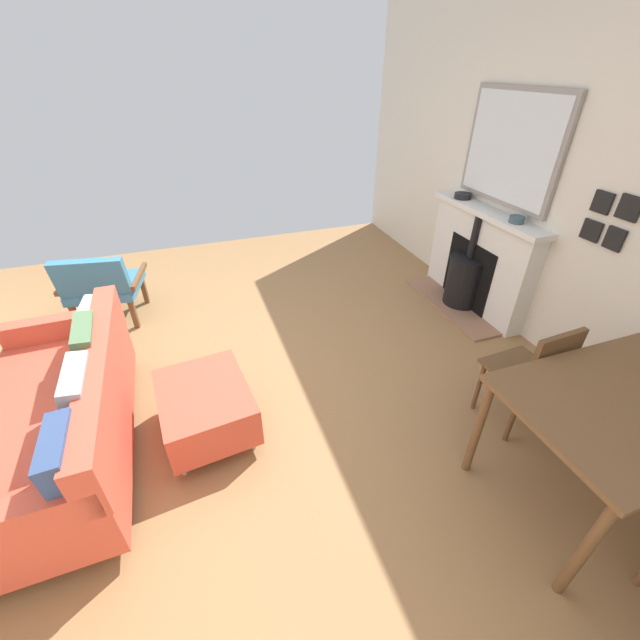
% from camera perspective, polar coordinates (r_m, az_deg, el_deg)
% --- Properties ---
extents(ground_plane, '(5.95, 5.70, 0.01)m').
position_cam_1_polar(ground_plane, '(3.38, -17.26, -8.11)').
color(ground_plane, olive).
extents(wall_left, '(0.12, 5.70, 2.79)m').
position_cam_1_polar(wall_left, '(3.92, 29.18, 18.28)').
color(wall_left, beige).
rests_on(wall_left, ground).
extents(fireplace, '(0.49, 1.40, 1.00)m').
position_cam_1_polar(fireplace, '(4.27, 21.37, 7.34)').
color(fireplace, '#93664C').
rests_on(fireplace, ground).
extents(mirror_over_mantel, '(0.04, 1.09, 0.93)m').
position_cam_1_polar(mirror_over_mantel, '(4.03, 25.87, 21.41)').
color(mirror_over_mantel, gray).
extents(mantel_bowl_near, '(0.16, 0.16, 0.05)m').
position_cam_1_polar(mantel_bowl_near, '(4.36, 19.91, 16.55)').
color(mantel_bowl_near, black).
rests_on(mantel_bowl_near, fireplace).
extents(mantel_bowl_far, '(0.12, 0.12, 0.06)m').
position_cam_1_polar(mantel_bowl_far, '(3.83, 26.55, 12.91)').
color(mantel_bowl_far, '#334C56').
rests_on(mantel_bowl_far, fireplace).
extents(sofa, '(0.86, 1.72, 0.80)m').
position_cam_1_polar(sofa, '(2.93, -33.04, -11.42)').
color(sofa, '#B2B2B7').
rests_on(sofa, ground).
extents(ottoman, '(0.63, 0.75, 0.38)m').
position_cam_1_polar(ottoman, '(2.79, -16.16, -11.86)').
color(ottoman, '#B2B2B7').
rests_on(ottoman, ground).
extents(armchair_accent, '(0.76, 0.69, 0.74)m').
position_cam_1_polar(armchair_accent, '(4.21, -29.00, 4.52)').
color(armchair_accent, brown).
rests_on(armchair_accent, ground).
extents(dining_table, '(1.18, 0.82, 0.75)m').
position_cam_1_polar(dining_table, '(2.57, 37.85, -10.63)').
color(dining_table, brown).
rests_on(dining_table, ground).
extents(dining_chair_near_fireplace, '(0.42, 0.42, 0.84)m').
position_cam_1_polar(dining_chair_near_fireplace, '(2.89, 28.57, -6.45)').
color(dining_chair_near_fireplace, brown).
rests_on(dining_chair_near_fireplace, ground).
extents(photo_gallery_row, '(0.02, 0.34, 0.37)m').
position_cam_1_polar(photo_gallery_row, '(3.44, 36.30, 11.59)').
color(photo_gallery_row, black).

